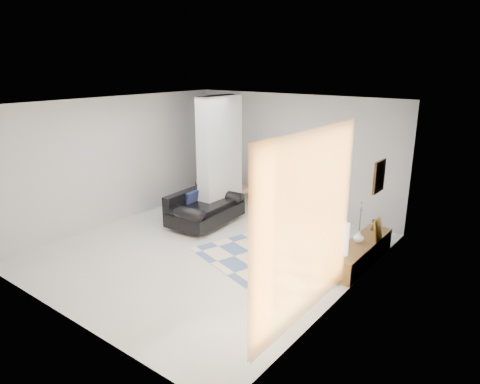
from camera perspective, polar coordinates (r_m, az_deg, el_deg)
The scene contains 17 objects.
floor at distance 8.41m, azimuth -3.82°, elevation -7.66°, with size 6.00×6.00×0.00m, color beige.
ceiling at distance 7.68m, azimuth -4.23°, elevation 11.72°, with size 6.00×6.00×0.00m, color white.
wall_back at distance 10.31m, azimuth 7.06°, elevation 5.06°, with size 6.00×6.00×0.00m, color #AEB0B3.
wall_front at distance 6.12m, azimuth -22.87°, elevation -4.40°, with size 6.00×6.00×0.00m, color #AEB0B3.
wall_left at distance 9.92m, azimuth -16.10°, elevation 4.06°, with size 6.00×6.00×0.00m, color #AEB0B3.
wall_right at distance 6.53m, azimuth 14.50°, elevation -2.29°, with size 6.00×6.00×0.00m, color #AEB0B3.
partition_column at distance 9.81m, azimuth -2.70°, elevation 4.57°, with size 0.35×1.20×2.80m, color silver.
hallway_door at distance 11.53m, azimuth -2.15°, elevation 4.50°, with size 0.85×0.06×2.04m, color beige.
curtain at distance 5.56m, azimuth 9.06°, elevation -4.79°, with size 2.55×2.55×0.00m, color #FFA843.
wall_art at distance 7.56m, azimuth 18.06°, elevation 1.98°, with size 0.04×0.45×0.55m, color #3F2711.
media_console at distance 8.09m, azimuth 15.81°, elevation -7.72°, with size 0.45×1.95×0.80m.
loveseat at distance 9.60m, azimuth -4.94°, elevation -2.26°, with size 1.12×1.79×0.76m.
daybed at distance 11.30m, azimuth -2.28°, elevation 1.13°, with size 1.61×0.86×0.77m.
area_rug at distance 7.90m, azimuth 3.75°, elevation -9.30°, with size 2.68×1.79×0.01m, color beige.
cylinder_lamp at distance 7.32m, azimuth 13.92°, elevation -6.15°, with size 0.10×0.10×0.57m, color white.
bronze_figurine at distance 8.60m, azimuth 17.40°, elevation -4.19°, with size 0.11×0.11×0.21m, color #301C15, non-canonical shape.
vase at distance 7.96m, azimuth 15.54°, elevation -5.77°, with size 0.20×0.20×0.21m, color white.
Camera 1 is at (5.07, -5.74, 3.48)m, focal length 32.00 mm.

